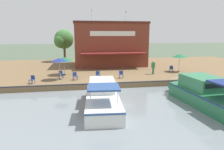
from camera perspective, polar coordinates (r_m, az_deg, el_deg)
ground_plane at (r=20.53m, az=-1.49°, el=-4.17°), size 220.00×220.00×0.00m
quay_deck at (r=31.14m, az=-4.32°, el=1.74°), size 22.00×56.00×0.60m
quay_edge_fender at (r=20.46m, az=-1.54°, el=-2.34°), size 0.20×50.40×0.10m
waterfront_restaurant at (r=33.39m, az=-0.86°, el=8.87°), size 9.49×11.33×8.90m
patio_umbrella_mid_patio_left at (r=25.44m, az=-13.58°, el=4.45°), size 2.22×2.22×2.24m
patio_umbrella_back_row at (r=22.68m, az=-14.85°, el=4.22°), size 1.84×1.84×2.45m
patio_umbrella_near_quay_edge at (r=28.38m, az=18.77°, el=5.26°), size 1.96×1.96×2.42m
cafe_chair_back_row_seat at (r=23.78m, az=-14.38°, el=0.30°), size 0.56×0.56×0.85m
cafe_chair_mid_patio at (r=21.91m, az=-21.84°, el=-1.10°), size 0.58×0.58×0.85m
cafe_chair_beside_entrance at (r=22.45m, az=-10.53°, el=-0.18°), size 0.55×0.55×0.85m
cafe_chair_far_corner_seat at (r=23.00m, az=2.64°, el=0.28°), size 0.50×0.50×0.85m
cafe_chair_facing_river at (r=27.87m, az=16.59°, el=1.77°), size 0.58×0.58×0.85m
cafe_chair_under_first_umbrella at (r=22.82m, az=-4.03°, el=0.18°), size 0.51×0.51×0.85m
person_at_quay_edge at (r=25.83m, az=11.72°, el=2.66°), size 0.49×0.49×1.73m
motorboat_far_downstream at (r=17.66m, az=25.08°, el=-4.89°), size 9.55×3.60×2.35m
motorboat_second_along at (r=15.77m, az=-2.80°, el=-6.00°), size 8.20×2.99×2.14m
tree_behind_restaurant at (r=38.54m, az=-13.77°, el=9.75°), size 3.73×3.55×5.90m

